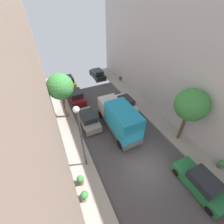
{
  "coord_description": "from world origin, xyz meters",
  "views": [
    {
      "loc": [
        -5.73,
        -5.24,
        11.89
      ],
      "look_at": [
        0.46,
        7.77,
        0.5
      ],
      "focal_mm": 23.61,
      "sensor_mm": 36.0,
      "label": 1
    }
  ],
  "objects_px": {
    "street_tree_0": "(60,87)",
    "potted_plant_4": "(221,164)",
    "delivery_truck": "(119,118)",
    "potted_plant_2": "(80,180)",
    "parked_car_right_2": "(125,103)",
    "parked_car_right_1": "(201,183)",
    "potted_plant_5": "(120,78)",
    "parked_car_right_3": "(98,74)",
    "potted_plant_3": "(85,196)",
    "street_tree_1": "(191,105)",
    "parked_car_left_1": "(88,119)",
    "parked_car_left_2": "(76,96)",
    "parked_car_left_3": "(68,81)",
    "lamp_post": "(80,132)"
  },
  "relations": [
    {
      "from": "street_tree_0",
      "to": "potted_plant_4",
      "type": "distance_m",
      "value": 16.77
    },
    {
      "from": "delivery_truck",
      "to": "potted_plant_4",
      "type": "xyz_separation_m",
      "value": [
        5.7,
        -7.87,
        -1.2
      ]
    },
    {
      "from": "potted_plant_2",
      "to": "potted_plant_4",
      "type": "bearing_deg",
      "value": -18.69
    },
    {
      "from": "parked_car_right_2",
      "to": "parked_car_right_1",
      "type": "bearing_deg",
      "value": -90.0
    },
    {
      "from": "potted_plant_5",
      "to": "parked_car_right_1",
      "type": "bearing_deg",
      "value": -99.26
    },
    {
      "from": "potted_plant_4",
      "to": "parked_car_right_3",
      "type": "bearing_deg",
      "value": 97.97
    },
    {
      "from": "delivery_truck",
      "to": "potted_plant_3",
      "type": "distance_m",
      "value": 7.79
    },
    {
      "from": "street_tree_1",
      "to": "potted_plant_2",
      "type": "relative_size",
      "value": 6.33
    },
    {
      "from": "potted_plant_2",
      "to": "parked_car_left_1",
      "type": "bearing_deg",
      "value": 66.73
    },
    {
      "from": "street_tree_1",
      "to": "parked_car_right_1",
      "type": "bearing_deg",
      "value": -117.62
    },
    {
      "from": "street_tree_1",
      "to": "parked_car_left_1",
      "type": "bearing_deg",
      "value": 141.27
    },
    {
      "from": "parked_car_right_2",
      "to": "potted_plant_2",
      "type": "distance_m",
      "value": 11.09
    },
    {
      "from": "parked_car_left_2",
      "to": "street_tree_0",
      "type": "xyz_separation_m",
      "value": [
        -2.01,
        -3.15,
        3.51
      ]
    },
    {
      "from": "street_tree_0",
      "to": "street_tree_1",
      "type": "height_order",
      "value": "street_tree_1"
    },
    {
      "from": "potted_plant_3",
      "to": "potted_plant_4",
      "type": "bearing_deg",
      "value": -12.71
    },
    {
      "from": "delivery_truck",
      "to": "street_tree_1",
      "type": "height_order",
      "value": "street_tree_1"
    },
    {
      "from": "parked_car_right_3",
      "to": "parked_car_left_3",
      "type": "bearing_deg",
      "value": -174.05
    },
    {
      "from": "parked_car_right_3",
      "to": "potted_plant_4",
      "type": "relative_size",
      "value": 5.29
    },
    {
      "from": "parked_car_left_3",
      "to": "potted_plant_5",
      "type": "height_order",
      "value": "parked_car_left_3"
    },
    {
      "from": "street_tree_1",
      "to": "delivery_truck",
      "type": "bearing_deg",
      "value": 143.17
    },
    {
      "from": "street_tree_0",
      "to": "potted_plant_3",
      "type": "bearing_deg",
      "value": -94.81
    },
    {
      "from": "delivery_truck",
      "to": "parked_car_left_1",
      "type": "bearing_deg",
      "value": 137.96
    },
    {
      "from": "delivery_truck",
      "to": "potted_plant_4",
      "type": "height_order",
      "value": "delivery_truck"
    },
    {
      "from": "parked_car_right_1",
      "to": "potted_plant_3",
      "type": "height_order",
      "value": "parked_car_right_1"
    },
    {
      "from": "parked_car_right_2",
      "to": "parked_car_right_3",
      "type": "height_order",
      "value": "same"
    },
    {
      "from": "parked_car_right_1",
      "to": "parked_car_right_3",
      "type": "bearing_deg",
      "value": 90.0
    },
    {
      "from": "parked_car_right_1",
      "to": "potted_plant_5",
      "type": "height_order",
      "value": "parked_car_right_1"
    },
    {
      "from": "lamp_post",
      "to": "street_tree_0",
      "type": "bearing_deg",
      "value": 90.86
    },
    {
      "from": "parked_car_left_1",
      "to": "parked_car_right_3",
      "type": "height_order",
      "value": "same"
    },
    {
      "from": "street_tree_0",
      "to": "lamp_post",
      "type": "height_order",
      "value": "lamp_post"
    },
    {
      "from": "parked_car_right_2",
      "to": "lamp_post",
      "type": "distance_m",
      "value": 10.05
    },
    {
      "from": "street_tree_1",
      "to": "potted_plant_4",
      "type": "distance_m",
      "value": 5.6
    },
    {
      "from": "parked_car_left_3",
      "to": "parked_car_right_3",
      "type": "height_order",
      "value": "same"
    },
    {
      "from": "parked_car_left_1",
      "to": "lamp_post",
      "type": "height_order",
      "value": "lamp_post"
    },
    {
      "from": "street_tree_1",
      "to": "lamp_post",
      "type": "relative_size",
      "value": 0.91
    },
    {
      "from": "delivery_truck",
      "to": "potted_plant_2",
      "type": "bearing_deg",
      "value": -143.43
    },
    {
      "from": "parked_car_right_1",
      "to": "parked_car_right_3",
      "type": "height_order",
      "value": "same"
    },
    {
      "from": "street_tree_0",
      "to": "parked_car_left_1",
      "type": "bearing_deg",
      "value": -49.19
    },
    {
      "from": "parked_car_right_1",
      "to": "potted_plant_2",
      "type": "relative_size",
      "value": 4.65
    },
    {
      "from": "potted_plant_5",
      "to": "street_tree_1",
      "type": "bearing_deg",
      "value": -92.89
    },
    {
      "from": "potted_plant_4",
      "to": "parked_car_left_2",
      "type": "bearing_deg",
      "value": 118.01
    },
    {
      "from": "parked_car_left_2",
      "to": "parked_car_right_3",
      "type": "relative_size",
      "value": 1.0
    },
    {
      "from": "parked_car_right_1",
      "to": "potted_plant_5",
      "type": "xyz_separation_m",
      "value": [
        3.09,
        18.92,
        -0.14
      ]
    },
    {
      "from": "potted_plant_5",
      "to": "lamp_post",
      "type": "height_order",
      "value": "lamp_post"
    },
    {
      "from": "parked_car_left_3",
      "to": "street_tree_0",
      "type": "relative_size",
      "value": 0.76
    },
    {
      "from": "parked_car_right_1",
      "to": "street_tree_1",
      "type": "xyz_separation_m",
      "value": [
        2.36,
        4.51,
        3.65
      ]
    },
    {
      "from": "parked_car_right_3",
      "to": "potted_plant_2",
      "type": "relative_size",
      "value": 4.65
    },
    {
      "from": "parked_car_right_3",
      "to": "street_tree_1",
      "type": "distance_m",
      "value": 17.87
    },
    {
      "from": "street_tree_0",
      "to": "parked_car_right_1",
      "type": "bearing_deg",
      "value": -60.43
    },
    {
      "from": "parked_car_left_3",
      "to": "lamp_post",
      "type": "distance_m",
      "value": 16.08
    }
  ]
}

